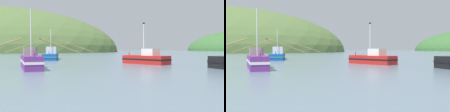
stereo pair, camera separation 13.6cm
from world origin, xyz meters
TOP-DOWN VIEW (x-y plane):
  - fishing_boat_blue at (-19.42, 47.43)m, footprint 15.75×10.01m
  - fishing_boat_purple at (-11.02, 27.01)m, footprint 8.86×8.19m
  - fishing_boat_red at (0.56, 37.89)m, footprint 7.20×5.75m

SIDE VIEW (x-z plane):
  - fishing_boat_red at x=0.56m, z-range -2.20..3.71m
  - fishing_boat_blue at x=-19.42m, z-range -2.37..4.02m
  - fishing_boat_purple at x=-11.02m, z-range -2.42..4.13m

